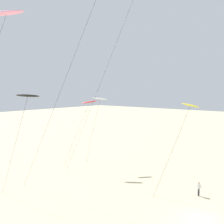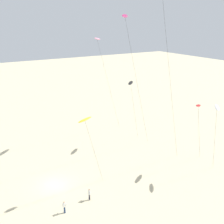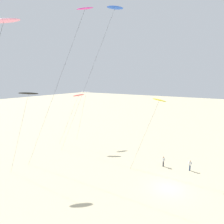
{
  "view_description": "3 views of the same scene",
  "coord_description": "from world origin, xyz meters",
  "px_view_note": "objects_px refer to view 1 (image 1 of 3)",
  "views": [
    {
      "loc": [
        -27.53,
        -11.56,
        12.97
      ],
      "look_at": [
        -1.01,
        10.32,
        10.08
      ],
      "focal_mm": 48.24,
      "sensor_mm": 36.0,
      "label": 1
    },
    {
      "loc": [
        35.96,
        -12.08,
        23.38
      ],
      "look_at": [
        2.23,
        8.48,
        10.46
      ],
      "focal_mm": 46.31,
      "sensor_mm": 36.0,
      "label": 2
    },
    {
      "loc": [
        -23.65,
        -6.8,
        14.01
      ],
      "look_at": [
        3.24,
        10.76,
        8.53
      ],
      "focal_mm": 31.74,
      "sensor_mm": 36.0,
      "label": 3
    }
  ],
  "objects_px": {
    "kite_black": "(27,97)",
    "kite_flyer_nearest": "(199,188)",
    "kite_red": "(89,103)",
    "kite_white": "(100,99)",
    "kite_pink": "(6,15)",
    "kite_yellow": "(190,107)"
  },
  "relations": [
    {
      "from": "kite_white",
      "to": "kite_flyer_nearest",
      "type": "relative_size",
      "value": 6.73
    },
    {
      "from": "kite_black",
      "to": "kite_red",
      "type": "distance_m",
      "value": 14.03
    },
    {
      "from": "kite_black",
      "to": "kite_red",
      "type": "height_order",
      "value": "kite_black"
    },
    {
      "from": "kite_pink",
      "to": "kite_black",
      "type": "bearing_deg",
      "value": 39.45
    },
    {
      "from": "kite_black",
      "to": "kite_red",
      "type": "xyz_separation_m",
      "value": [
        13.6,
        3.2,
        -1.33
      ]
    },
    {
      "from": "kite_red",
      "to": "kite_yellow",
      "type": "bearing_deg",
      "value": -97.76
    },
    {
      "from": "kite_red",
      "to": "kite_pink",
      "type": "relative_size",
      "value": 0.54
    },
    {
      "from": "kite_black",
      "to": "kite_pink",
      "type": "distance_m",
      "value": 10.09
    },
    {
      "from": "kite_red",
      "to": "kite_pink",
      "type": "xyz_separation_m",
      "value": [
        -18.6,
        -7.31,
        9.06
      ]
    },
    {
      "from": "kite_pink",
      "to": "kite_yellow",
      "type": "relative_size",
      "value": 1.8
    },
    {
      "from": "kite_pink",
      "to": "kite_flyer_nearest",
      "type": "xyz_separation_m",
      "value": [
        17.87,
        -11.33,
        -18.65
      ]
    },
    {
      "from": "kite_black",
      "to": "kite_yellow",
      "type": "height_order",
      "value": "kite_black"
    },
    {
      "from": "kite_red",
      "to": "kite_pink",
      "type": "height_order",
      "value": "kite_pink"
    },
    {
      "from": "kite_pink",
      "to": "kite_white",
      "type": "xyz_separation_m",
      "value": [
        21.66,
        7.79,
        -8.65
      ]
    },
    {
      "from": "kite_white",
      "to": "kite_flyer_nearest",
      "type": "distance_m",
      "value": 21.91
    },
    {
      "from": "kite_pink",
      "to": "kite_yellow",
      "type": "distance_m",
      "value": 21.32
    },
    {
      "from": "kite_black",
      "to": "kite_yellow",
      "type": "xyz_separation_m",
      "value": [
        11.13,
        -14.91,
        -1.09
      ]
    },
    {
      "from": "kite_red",
      "to": "kite_white",
      "type": "distance_m",
      "value": 3.12
    },
    {
      "from": "kite_yellow",
      "to": "kite_black",
      "type": "bearing_deg",
      "value": 126.74
    },
    {
      "from": "kite_red",
      "to": "kite_black",
      "type": "bearing_deg",
      "value": -166.78
    },
    {
      "from": "kite_black",
      "to": "kite_flyer_nearest",
      "type": "bearing_deg",
      "value": -50.2
    },
    {
      "from": "kite_red",
      "to": "kite_flyer_nearest",
      "type": "distance_m",
      "value": 20.98
    }
  ]
}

